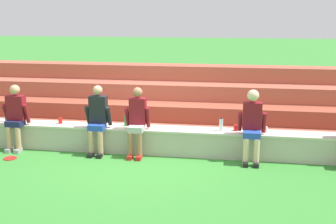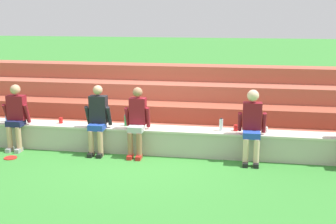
# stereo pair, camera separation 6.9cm
# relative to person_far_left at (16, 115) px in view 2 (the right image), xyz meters

# --- Properties ---
(ground_plane) EXTENTS (80.00, 80.00, 0.00)m
(ground_plane) POSITION_rel_person_far_left_xyz_m (2.61, 0.03, -0.76)
(ground_plane) COLOR #388433
(stone_seating_wall) EXTENTS (9.16, 0.50, 0.54)m
(stone_seating_wall) POSITION_rel_person_far_left_xyz_m (2.61, 0.26, -0.47)
(stone_seating_wall) COLOR #B7AF9E
(stone_seating_wall) RESTS_ON ground
(brick_bleachers) EXTENTS (10.65, 2.63, 1.52)m
(brick_bleachers) POSITION_rel_person_far_left_xyz_m (2.61, 2.24, -0.19)
(brick_bleachers) COLOR #A9523E
(brick_bleachers) RESTS_ON ground
(person_far_left) EXTENTS (0.55, 0.46, 1.39)m
(person_far_left) POSITION_rel_person_far_left_xyz_m (0.00, 0.00, 0.00)
(person_far_left) COLOR tan
(person_far_left) RESTS_ON ground
(person_left_of_center) EXTENTS (0.53, 0.50, 1.42)m
(person_left_of_center) POSITION_rel_person_far_left_xyz_m (1.79, 0.01, 0.00)
(person_left_of_center) COLOR tan
(person_left_of_center) RESTS_ON ground
(person_center) EXTENTS (0.51, 0.55, 1.40)m
(person_center) POSITION_rel_person_far_left_xyz_m (2.61, 0.03, -0.01)
(person_center) COLOR #996B4C
(person_center) RESTS_ON ground
(person_right_of_center) EXTENTS (0.54, 0.58, 1.42)m
(person_right_of_center) POSITION_rel_person_far_left_xyz_m (4.89, 0.00, 0.02)
(person_right_of_center) COLOR beige
(person_right_of_center) RESTS_ON ground
(water_bottle_center_gap) EXTENTS (0.07, 0.07, 0.26)m
(water_bottle_center_gap) POSITION_rel_person_far_left_xyz_m (4.29, 0.25, -0.10)
(water_bottle_center_gap) COLOR silver
(water_bottle_center_gap) RESTS_ON stone_seating_wall
(water_bottle_near_left) EXTENTS (0.06, 0.06, 0.25)m
(water_bottle_near_left) POSITION_rel_person_far_left_xyz_m (-0.36, 0.24, -0.10)
(water_bottle_near_left) COLOR blue
(water_bottle_near_left) RESTS_ON stone_seating_wall
(water_bottle_near_right) EXTENTS (0.07, 0.07, 0.24)m
(water_bottle_near_right) POSITION_rel_person_far_left_xyz_m (2.31, 0.31, -0.10)
(water_bottle_near_right) COLOR green
(water_bottle_near_right) RESTS_ON stone_seating_wall
(plastic_cup_left_end) EXTENTS (0.08, 0.08, 0.12)m
(plastic_cup_left_end) POSITION_rel_person_far_left_xyz_m (5.18, 0.25, -0.16)
(plastic_cup_left_end) COLOR white
(plastic_cup_left_end) RESTS_ON stone_seating_wall
(plastic_cup_right_end) EXTENTS (0.08, 0.08, 0.12)m
(plastic_cup_right_end) POSITION_rel_person_far_left_xyz_m (0.87, 0.29, -0.16)
(plastic_cup_right_end) COLOR red
(plastic_cup_right_end) RESTS_ON stone_seating_wall
(plastic_cup_middle) EXTENTS (0.09, 0.09, 0.12)m
(plastic_cup_middle) POSITION_rel_person_far_left_xyz_m (4.59, 0.30, -0.16)
(plastic_cup_middle) COLOR red
(plastic_cup_middle) RESTS_ON stone_seating_wall
(frisbee) EXTENTS (0.25, 0.25, 0.02)m
(frisbee) POSITION_rel_person_far_left_xyz_m (0.13, -0.58, -0.75)
(frisbee) COLOR red
(frisbee) RESTS_ON ground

